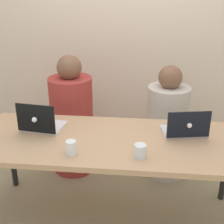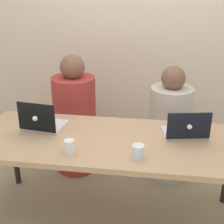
{
  "view_description": "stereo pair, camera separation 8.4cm",
  "coord_description": "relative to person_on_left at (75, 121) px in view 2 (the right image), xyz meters",
  "views": [
    {
      "loc": [
        0.22,
        -1.98,
        1.77
      ],
      "look_at": [
        0.0,
        0.08,
        0.89
      ],
      "focal_mm": 50.0,
      "sensor_mm": 36.0,
      "label": 1
    },
    {
      "loc": [
        0.3,
        -1.97,
        1.77
      ],
      "look_at": [
        0.0,
        0.08,
        0.89
      ],
      "focal_mm": 50.0,
      "sensor_mm": 36.0,
      "label": 2
    }
  ],
  "objects": [
    {
      "name": "ground_plane",
      "position": [
        0.45,
        -0.69,
        -0.52
      ],
      "size": [
        12.0,
        12.0,
        0.0
      ],
      "primitive_type": "plane",
      "color": "gray"
    },
    {
      "name": "back_wall",
      "position": [
        0.45,
        0.66,
        0.74
      ],
      "size": [
        5.12,
        0.1,
        2.51
      ],
      "primitive_type": "cube",
      "color": "beige",
      "rests_on": "ground"
    },
    {
      "name": "desk",
      "position": [
        0.45,
        -0.69,
        0.14
      ],
      "size": [
        1.97,
        0.77,
        0.71
      ],
      "color": "tan",
      "rests_on": "ground"
    },
    {
      "name": "person_on_left",
      "position": [
        0.0,
        0.0,
        0.0
      ],
      "size": [
        0.45,
        0.45,
        1.16
      ],
      "rotation": [
        0.0,
        0.0,
        3.02
      ],
      "color": "#9F322E",
      "rests_on": "ground"
    },
    {
      "name": "person_on_right",
      "position": [
        0.9,
        0.0,
        -0.03
      ],
      "size": [
        0.42,
        0.42,
        1.09
      ],
      "rotation": [
        0.0,
        0.0,
        3.26
      ],
      "color": "#BCB2A7",
      "rests_on": "ground"
    },
    {
      "name": "laptop_back_right",
      "position": [
        0.99,
        -0.56,
        0.24
      ],
      "size": [
        0.35,
        0.28,
        0.22
      ],
      "rotation": [
        0.0,
        0.0,
        3.33
      ],
      "color": "silver",
      "rests_on": "desk"
    },
    {
      "name": "laptop_back_left",
      "position": [
        -0.09,
        -0.59,
        0.25
      ],
      "size": [
        0.33,
        0.29,
        0.24
      ],
      "rotation": [
        0.0,
        0.0,
        3.01
      ],
      "color": "silver",
      "rests_on": "desk"
    },
    {
      "name": "water_glass_right",
      "position": [
        0.67,
        -0.91,
        0.24
      ],
      "size": [
        0.08,
        0.08,
        0.09
      ],
      "color": "silver",
      "rests_on": "desk"
    },
    {
      "name": "water_glass_left",
      "position": [
        0.21,
        -0.93,
        0.24
      ],
      "size": [
        0.07,
        0.07,
        0.1
      ],
      "color": "white",
      "rests_on": "desk"
    }
  ]
}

